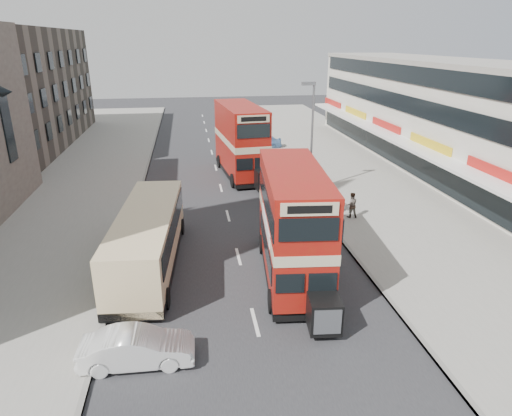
{
  "coord_description": "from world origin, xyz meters",
  "views": [
    {
      "loc": [
        -2.31,
        -13.42,
        10.86
      ],
      "look_at": [
        0.75,
        6.65,
        3.24
      ],
      "focal_mm": 31.5,
      "sensor_mm": 36.0,
      "label": 1
    }
  ],
  "objects_px": {
    "car_right_c": "(262,142)",
    "car_left_front": "(137,348)",
    "street_lamp": "(311,129)",
    "car_right_b": "(293,179)",
    "coach": "(148,237)",
    "pedestrian_near": "(351,205)",
    "bus_main": "(293,224)",
    "bus_second": "(241,140)",
    "cyclist": "(279,170)",
    "car_right_a": "(304,205)"
  },
  "relations": [
    {
      "from": "bus_main",
      "to": "cyclist",
      "type": "distance_m",
      "value": 16.56
    },
    {
      "from": "bus_main",
      "to": "bus_second",
      "type": "xyz_separation_m",
      "value": [
        -0.33,
        17.83,
        0.24
      ]
    },
    {
      "from": "car_right_a",
      "to": "car_right_c",
      "type": "xyz_separation_m",
      "value": [
        0.45,
        19.58,
        0.02
      ]
    },
    {
      "from": "car_right_b",
      "to": "coach",
      "type": "bearing_deg",
      "value": -39.42
    },
    {
      "from": "street_lamp",
      "to": "bus_second",
      "type": "relative_size",
      "value": 0.78
    },
    {
      "from": "bus_main",
      "to": "car_left_front",
      "type": "distance_m",
      "value": 8.94
    },
    {
      "from": "street_lamp",
      "to": "bus_second",
      "type": "height_order",
      "value": "street_lamp"
    },
    {
      "from": "bus_main",
      "to": "car_right_b",
      "type": "height_order",
      "value": "bus_main"
    },
    {
      "from": "street_lamp",
      "to": "coach",
      "type": "relative_size",
      "value": 0.77
    },
    {
      "from": "street_lamp",
      "to": "pedestrian_near",
      "type": "relative_size",
      "value": 4.82
    },
    {
      "from": "street_lamp",
      "to": "car_right_a",
      "type": "xyz_separation_m",
      "value": [
        -1.5,
        -4.46,
        -4.11
      ]
    },
    {
      "from": "car_left_front",
      "to": "car_right_b",
      "type": "distance_m",
      "value": 21.59
    },
    {
      "from": "car_left_front",
      "to": "car_right_b",
      "type": "height_order",
      "value": "car_right_b"
    },
    {
      "from": "car_right_a",
      "to": "car_right_b",
      "type": "bearing_deg",
      "value": 172.57
    },
    {
      "from": "pedestrian_near",
      "to": "cyclist",
      "type": "bearing_deg",
      "value": -68.72
    },
    {
      "from": "bus_second",
      "to": "car_right_c",
      "type": "bearing_deg",
      "value": -115.2
    },
    {
      "from": "car_right_c",
      "to": "car_left_front",
      "type": "bearing_deg",
      "value": -10.71
    },
    {
      "from": "street_lamp",
      "to": "car_right_b",
      "type": "height_order",
      "value": "street_lamp"
    },
    {
      "from": "bus_main",
      "to": "car_right_a",
      "type": "xyz_separation_m",
      "value": [
        2.68,
        8.02,
        -2.08
      ]
    },
    {
      "from": "street_lamp",
      "to": "car_right_b",
      "type": "bearing_deg",
      "value": 126.93
    },
    {
      "from": "car_left_front",
      "to": "cyclist",
      "type": "relative_size",
      "value": 1.83
    },
    {
      "from": "street_lamp",
      "to": "car_right_c",
      "type": "distance_m",
      "value": 15.7
    },
    {
      "from": "pedestrian_near",
      "to": "car_right_c",
      "type": "bearing_deg",
      "value": -78.81
    },
    {
      "from": "car_left_front",
      "to": "car_right_a",
      "type": "bearing_deg",
      "value": -34.01
    },
    {
      "from": "bus_main",
      "to": "pedestrian_near",
      "type": "height_order",
      "value": "bus_main"
    },
    {
      "from": "car_left_front",
      "to": "cyclist",
      "type": "distance_m",
      "value": 23.58
    },
    {
      "from": "coach",
      "to": "car_right_b",
      "type": "relative_size",
      "value": 2.17
    },
    {
      "from": "car_right_c",
      "to": "pedestrian_near",
      "type": "height_order",
      "value": "pedestrian_near"
    },
    {
      "from": "coach",
      "to": "car_left_front",
      "type": "height_order",
      "value": "coach"
    },
    {
      "from": "street_lamp",
      "to": "car_right_a",
      "type": "height_order",
      "value": "street_lamp"
    },
    {
      "from": "bus_main",
      "to": "pedestrian_near",
      "type": "bearing_deg",
      "value": -123.54
    },
    {
      "from": "bus_main",
      "to": "bus_second",
      "type": "relative_size",
      "value": 0.93
    },
    {
      "from": "coach",
      "to": "car_right_a",
      "type": "relative_size",
      "value": 2.27
    },
    {
      "from": "street_lamp",
      "to": "car_left_front",
      "type": "bearing_deg",
      "value": -121.69
    },
    {
      "from": "car_right_b",
      "to": "pedestrian_near",
      "type": "relative_size",
      "value": 2.89
    },
    {
      "from": "street_lamp",
      "to": "car_right_b",
      "type": "distance_m",
      "value": 4.4
    },
    {
      "from": "car_left_front",
      "to": "car_right_a",
      "type": "height_order",
      "value": "car_right_a"
    },
    {
      "from": "bus_main",
      "to": "coach",
      "type": "height_order",
      "value": "bus_main"
    },
    {
      "from": "coach",
      "to": "cyclist",
      "type": "distance_m",
      "value": 17.05
    },
    {
      "from": "street_lamp",
      "to": "car_left_front",
      "type": "distance_m",
      "value": 21.37
    },
    {
      "from": "car_right_a",
      "to": "car_right_b",
      "type": "height_order",
      "value": "car_right_b"
    },
    {
      "from": "car_right_b",
      "to": "cyclist",
      "type": "distance_m",
      "value": 2.57
    },
    {
      "from": "bus_main",
      "to": "bus_second",
      "type": "height_order",
      "value": "bus_second"
    },
    {
      "from": "car_right_c",
      "to": "pedestrian_near",
      "type": "bearing_deg",
      "value": 12.34
    },
    {
      "from": "bus_main",
      "to": "cyclist",
      "type": "height_order",
      "value": "bus_main"
    },
    {
      "from": "coach",
      "to": "car_right_a",
      "type": "bearing_deg",
      "value": 36.05
    },
    {
      "from": "car_left_front",
      "to": "car_right_c",
      "type": "xyz_separation_m",
      "value": [
        9.97,
        32.96,
        0.03
      ]
    },
    {
      "from": "car_left_front",
      "to": "pedestrian_near",
      "type": "relative_size",
      "value": 2.38
    },
    {
      "from": "coach",
      "to": "car_right_c",
      "type": "xyz_separation_m",
      "value": [
        10.04,
        25.47,
        -0.93
      ]
    },
    {
      "from": "street_lamp",
      "to": "car_right_c",
      "type": "relative_size",
      "value": 2.01
    }
  ]
}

